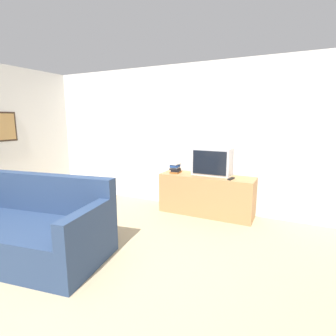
% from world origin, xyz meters
% --- Properties ---
extents(ground_plane, '(14.00, 14.00, 0.00)m').
position_xyz_m(ground_plane, '(0.00, 0.00, 0.00)').
color(ground_plane, tan).
extents(wall_back, '(9.00, 0.06, 2.60)m').
position_xyz_m(wall_back, '(0.00, 3.03, 1.30)').
color(wall_back, white).
rests_on(wall_back, ground_plane).
extents(tv_stand, '(1.60, 0.48, 0.68)m').
position_xyz_m(tv_stand, '(0.48, 2.74, 0.34)').
color(tv_stand, tan).
rests_on(tv_stand, ground_plane).
extents(television, '(0.65, 0.31, 0.47)m').
position_xyz_m(television, '(0.53, 2.83, 0.92)').
color(television, silver).
rests_on(television, tv_stand).
extents(couch, '(2.23, 1.30, 0.93)m').
position_xyz_m(couch, '(-1.10, 0.43, 0.30)').
color(couch, navy).
rests_on(couch, ground_plane).
extents(book_stack, '(0.17, 0.23, 0.18)m').
position_xyz_m(book_stack, '(-0.10, 2.72, 0.77)').
color(book_stack, '#995623').
rests_on(book_stack, tv_stand).
extents(remote_on_stand, '(0.08, 0.18, 0.02)m').
position_xyz_m(remote_on_stand, '(0.92, 2.63, 0.70)').
color(remote_on_stand, black).
rests_on(remote_on_stand, tv_stand).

